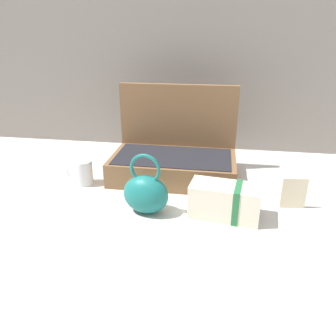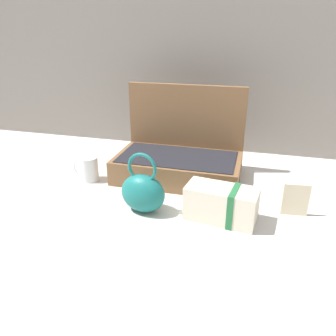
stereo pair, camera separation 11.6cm
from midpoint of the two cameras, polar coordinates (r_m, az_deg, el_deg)
The scene contains 6 objects.
ground_plane at distance 1.23m, azimuth -2.29°, elevation -4.85°, with size 6.00×6.00×0.00m, color beige.
open_suitcase at distance 1.36m, azimuth -1.36°, elevation 1.84°, with size 0.50×0.29×0.36m.
teal_pouch_handbag at distance 1.10m, azimuth -6.87°, elevation -4.38°, with size 0.16×0.12×0.21m.
cream_toiletry_bag at distance 1.09m, azimuth 6.87°, elevation -5.72°, with size 0.24×0.13×0.12m.
coffee_mug at distance 1.36m, azimuth -16.78°, elevation -0.77°, with size 0.11×0.07×0.10m.
info_card_left at distance 1.19m, azimuth 18.19°, elevation -4.24°, with size 0.08×0.01×0.11m, color beige.
Camera 1 is at (0.16, -1.08, 0.58)m, focal length 35.54 mm.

